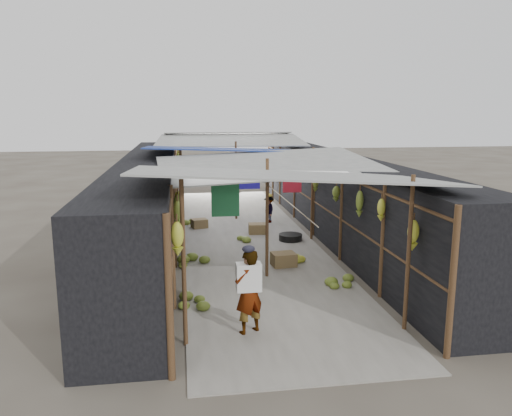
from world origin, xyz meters
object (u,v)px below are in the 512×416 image
black_basin (290,238)px  shopper_blue (230,194)px  vendor_seated (269,209)px  vendor_elderly (249,292)px  crate_near (284,260)px

black_basin → shopper_blue: (-1.29, 3.96, 0.62)m
shopper_blue → vendor_seated: shopper_blue is taller
vendor_elderly → crate_near: bearing=-138.6°
crate_near → vendor_seated: 4.61m
crate_near → shopper_blue: shopper_blue is taller
crate_near → vendor_elderly: (-1.29, -3.41, 0.55)m
black_basin → crate_near: bearing=-106.4°
crate_near → black_basin: 2.35m
black_basin → shopper_blue: bearing=108.0°
crate_near → shopper_blue: (-0.62, 6.21, 0.55)m
black_basin → vendor_elderly: vendor_elderly is taller
black_basin → vendor_seated: bearing=95.0°
black_basin → vendor_seated: size_ratio=0.72×
crate_near → black_basin: bearing=67.5°
shopper_blue → vendor_seated: size_ratio=1.59×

